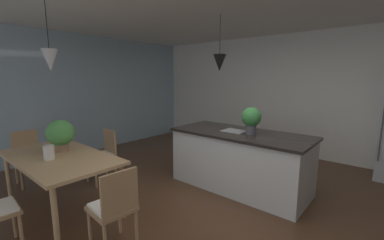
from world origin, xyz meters
name	(u,v)px	position (x,y,z in m)	size (l,w,h in m)	color
ground_plane	(224,217)	(0.00, 0.00, -0.02)	(10.00, 8.40, 0.04)	#4C301E
wall_back_kitchen	(308,96)	(0.00, 3.26, 1.35)	(10.00, 0.12, 2.70)	white
window_wall_left_glazing	(72,95)	(-4.06, 0.00, 1.35)	(0.06, 8.40, 2.70)	#9EB7C6
dining_table	(60,161)	(-1.76, -1.25, 0.67)	(1.79, 0.95, 0.73)	tan
chair_window_end	(28,155)	(-3.02, -1.24, 0.47)	(0.42, 0.42, 0.87)	#A87F56
chair_far_left	(103,154)	(-2.16, -0.40, 0.47)	(0.43, 0.43, 0.87)	#A87F56
chair_kitchen_end	(114,206)	(-0.50, -1.25, 0.47)	(0.43, 0.43, 0.87)	#A87F56
kitchen_island	(240,159)	(-0.29, 0.86, 0.46)	(2.13, 0.95, 0.91)	silver
pendant_over_table	(50,60)	(-1.86, -1.21, 1.96)	(0.19, 0.19, 0.88)	black
pendant_over_island_main	(220,63)	(-0.70, 0.86, 1.97)	(0.21, 0.21, 0.86)	black
potted_plant_on_island	(251,118)	(-0.12, 0.86, 1.14)	(0.29, 0.29, 0.41)	#4C4C51
potted_plant_on_table	(61,134)	(-1.94, -1.14, 0.98)	(0.36, 0.36, 0.44)	#8C664C
vase_on_dining_table	(49,152)	(-1.70, -1.39, 0.82)	(0.13, 0.13, 0.18)	silver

